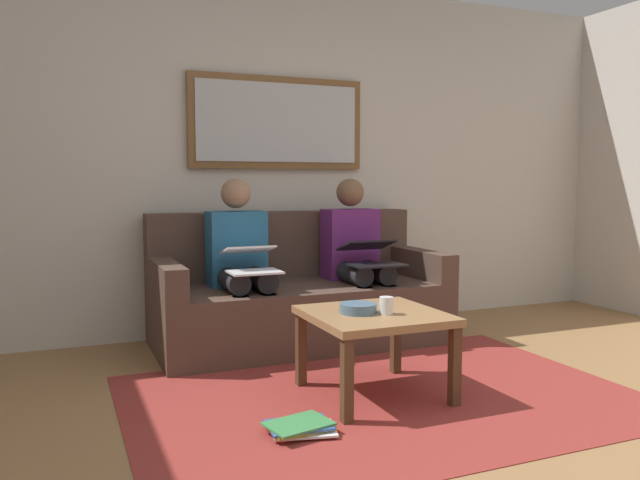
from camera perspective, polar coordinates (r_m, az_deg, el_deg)
name	(u,v)px	position (r m, az deg, el deg)	size (l,w,h in m)	color
ground_plane	(485,477)	(2.76, 14.63, -19.92)	(6.00, 5.20, 0.10)	olive
wall_rear	(274,157)	(4.83, -4.16, 7.43)	(6.00, 0.12, 2.60)	beige
area_rug	(383,397)	(3.40, 5.69, -13.86)	(2.60, 1.80, 0.01)	maroon
couch	(297,297)	(4.45, -2.08, -5.17)	(1.97, 0.90, 0.90)	#4C382D
framed_mirror	(278,123)	(4.76, -3.81, 10.48)	(1.33, 0.05, 0.67)	brown
coffee_table	(374,323)	(3.33, 4.92, -7.49)	(0.67, 0.67, 0.44)	olive
cup	(386,306)	(3.26, 5.98, -5.89)	(0.07, 0.07, 0.09)	silver
bowl	(358,308)	(3.28, 3.45, -6.15)	(0.19, 0.19, 0.05)	slate
person_left	(356,253)	(4.50, 3.25, -1.22)	(0.38, 0.58, 1.14)	#66236B
laptop_black	(371,254)	(4.30, 4.62, -1.24)	(0.36, 0.38, 0.17)	black
person_right	(240,259)	(4.21, -7.17, -1.72)	(0.38, 0.58, 1.14)	#235B84
laptop_white	(251,259)	(3.98, -6.26, -1.74)	(0.32, 0.38, 0.16)	white
magazine_stack	(301,427)	(2.94, -1.75, -16.45)	(0.34, 0.27, 0.05)	red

